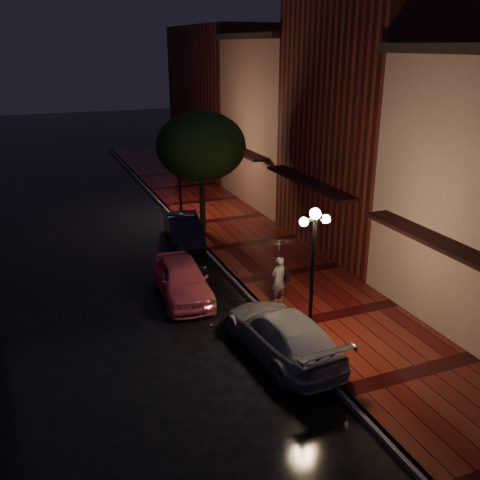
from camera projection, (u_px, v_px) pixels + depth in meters
name	position (u px, v px, depth m)	size (l,w,h in m)	color
ground	(238.00, 285.00, 20.66)	(120.00, 120.00, 0.00)	black
sidewalk	(290.00, 274.00, 21.43)	(4.50, 60.00, 0.15)	#450C0D
curb	(238.00, 283.00, 20.64)	(0.25, 60.00, 0.15)	#595451
storefront_mid	(371.00, 125.00, 22.97)	(5.00, 8.00, 11.00)	#511914
storefront_far	(286.00, 124.00, 30.28)	(5.00, 8.00, 9.00)	#8C5951
storefront_extra	(224.00, 99.00, 38.80)	(5.00, 12.00, 10.00)	#511914
streetlamp_near	(312.00, 269.00, 15.54)	(0.96, 0.36, 4.31)	black
streetlamp_far	(179.00, 170.00, 27.71)	(0.96, 0.36, 4.31)	black
street_tree	(201.00, 148.00, 24.62)	(4.16, 4.16, 5.80)	black
pink_car	(182.00, 279.00, 19.44)	(1.70, 4.23, 1.44)	#F26378
navy_car	(184.00, 229.00, 24.78)	(1.43, 4.09, 1.35)	black
silver_car	(282.00, 334.00, 15.81)	(1.98, 4.86, 1.41)	#9999A0
woman_with_umbrella	(279.00, 261.00, 18.50)	(0.98, 1.00, 2.36)	white
parking_meter	(312.00, 303.00, 17.26)	(0.13, 0.11, 1.24)	black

